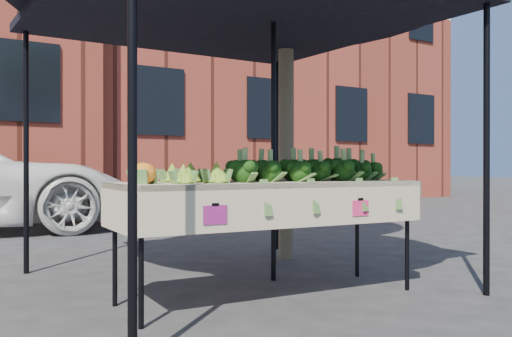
# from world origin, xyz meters

# --- Properties ---
(ground) EXTENTS (90.00, 90.00, 0.00)m
(ground) POSITION_xyz_m (0.00, 0.00, 0.00)
(ground) COLOR #29292B
(table) EXTENTS (2.45, 0.95, 0.90)m
(table) POSITION_xyz_m (-0.18, -0.12, 0.45)
(table) COLOR beige
(table) RESTS_ON ground
(canopy) EXTENTS (3.16, 3.16, 2.74)m
(canopy) POSITION_xyz_m (-0.14, 0.48, 1.37)
(canopy) COLOR black
(canopy) RESTS_ON ground
(broccoli_heap) EXTENTS (1.59, 0.56, 0.25)m
(broccoli_heap) POSITION_xyz_m (0.21, -0.09, 1.02)
(broccoli_heap) COLOR black
(broccoli_heap) RESTS_ON table
(romanesco_cluster) EXTENTS (0.42, 0.56, 0.19)m
(romanesco_cluster) POSITION_xyz_m (-0.84, -0.08, 0.99)
(romanesco_cluster) COLOR #7AAA30
(romanesco_cluster) RESTS_ON table
(cauliflower_pair) EXTENTS (0.19, 0.19, 0.17)m
(cauliflower_pair) POSITION_xyz_m (-1.23, -0.17, 0.99)
(cauliflower_pair) COLOR orange
(cauliflower_pair) RESTS_ON table
(street_tree) EXTENTS (2.44, 2.44, 4.80)m
(street_tree) POSITION_xyz_m (0.97, 1.27, 2.40)
(street_tree) COLOR #1E4C14
(street_tree) RESTS_ON ground
(building_right) EXTENTS (12.00, 8.00, 8.50)m
(building_right) POSITION_xyz_m (7.00, 12.50, 4.25)
(building_right) COLOR maroon
(building_right) RESTS_ON ground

